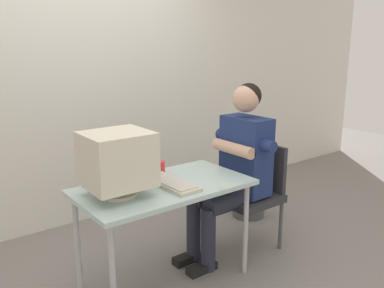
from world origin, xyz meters
name	(u,v)px	position (x,y,z in m)	size (l,w,h in m)	color
ground_plane	(166,280)	(0.00, 0.00, 0.00)	(12.00, 12.00, 0.00)	gray
wall_back	(107,62)	(0.30, 1.40, 1.50)	(8.00, 0.10, 3.00)	silver
desk	(164,193)	(0.00, 0.00, 0.67)	(1.19, 0.64, 0.73)	#B7B7BC
crt_monitor	(118,160)	(-0.33, 0.01, 0.96)	(0.41, 0.36, 0.41)	beige
keyboard	(170,183)	(0.03, -0.03, 0.75)	(0.19, 0.48, 0.03)	beige
office_chair	(252,189)	(0.88, 0.02, 0.50)	(0.47, 0.47, 0.86)	#4C4C51
person_seated	(236,164)	(0.69, 0.02, 0.75)	(0.75, 0.60, 1.37)	navy
potted_plant	(249,188)	(1.29, 0.45, 0.29)	(0.64, 0.64, 0.76)	#4C4C51
desk_mug	(159,167)	(0.11, 0.23, 0.78)	(0.08, 0.09, 0.10)	red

